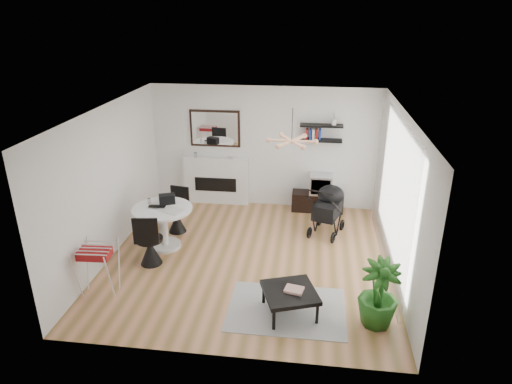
# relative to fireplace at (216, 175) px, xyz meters

# --- Properties ---
(floor) EXTENTS (5.00, 5.00, 0.00)m
(floor) POSITION_rel_fireplace_xyz_m (1.10, -2.42, -0.69)
(floor) COLOR olive
(floor) RESTS_ON ground
(ceiling) EXTENTS (5.00, 5.00, 0.00)m
(ceiling) POSITION_rel_fireplace_xyz_m (1.10, -2.42, 2.01)
(ceiling) COLOR white
(ceiling) RESTS_ON wall_back
(wall_back) EXTENTS (5.00, 0.00, 5.00)m
(wall_back) POSITION_rel_fireplace_xyz_m (1.10, 0.08, 0.66)
(wall_back) COLOR white
(wall_back) RESTS_ON floor
(wall_left) EXTENTS (0.00, 5.00, 5.00)m
(wall_left) POSITION_rel_fireplace_xyz_m (-1.40, -2.42, 0.66)
(wall_left) COLOR white
(wall_left) RESTS_ON floor
(wall_right) EXTENTS (0.00, 5.00, 5.00)m
(wall_right) POSITION_rel_fireplace_xyz_m (3.60, -2.42, 0.66)
(wall_right) COLOR white
(wall_right) RESTS_ON floor
(sheer_curtain) EXTENTS (0.04, 3.60, 2.60)m
(sheer_curtain) POSITION_rel_fireplace_xyz_m (3.50, -2.22, 0.66)
(sheer_curtain) COLOR white
(sheer_curtain) RESTS_ON wall_right
(fireplace) EXTENTS (1.50, 0.17, 2.16)m
(fireplace) POSITION_rel_fireplace_xyz_m (0.00, 0.00, 0.00)
(fireplace) COLOR white
(fireplace) RESTS_ON floor
(shelf_lower) EXTENTS (0.90, 0.25, 0.04)m
(shelf_lower) POSITION_rel_fireplace_xyz_m (2.32, -0.05, 0.91)
(shelf_lower) COLOR black
(shelf_lower) RESTS_ON wall_back
(shelf_upper) EXTENTS (0.90, 0.25, 0.04)m
(shelf_upper) POSITION_rel_fireplace_xyz_m (2.32, -0.05, 1.23)
(shelf_upper) COLOR black
(shelf_upper) RESTS_ON wall_back
(pendant_lamp) EXTENTS (0.90, 0.90, 0.10)m
(pendant_lamp) POSITION_rel_fireplace_xyz_m (1.80, -2.12, 1.46)
(pendant_lamp) COLOR tan
(pendant_lamp) RESTS_ON ceiling
(tv_console) EXTENTS (1.13, 0.39, 0.42)m
(tv_console) POSITION_rel_fireplace_xyz_m (2.32, -0.13, -0.47)
(tv_console) COLOR black
(tv_console) RESTS_ON floor
(crt_tv) EXTENTS (0.49, 0.43, 0.43)m
(crt_tv) POSITION_rel_fireplace_xyz_m (2.36, -0.13, -0.05)
(crt_tv) COLOR #BAB9BC
(crt_tv) RESTS_ON tv_console
(dining_table) EXTENTS (1.10, 1.10, 0.81)m
(dining_table) POSITION_rel_fireplace_xyz_m (-0.54, -2.19, -0.15)
(dining_table) COLOR white
(dining_table) RESTS_ON floor
(laptop) EXTENTS (0.33, 0.23, 0.03)m
(laptop) POSITION_rel_fireplace_xyz_m (-0.64, -2.21, 0.13)
(laptop) COLOR black
(laptop) RESTS_ON dining_table
(black_bag) EXTENTS (0.34, 0.27, 0.18)m
(black_bag) POSITION_rel_fireplace_xyz_m (-0.51, -1.97, 0.21)
(black_bag) COLOR black
(black_bag) RESTS_ON dining_table
(newspaper) EXTENTS (0.44, 0.41, 0.01)m
(newspaper) POSITION_rel_fireplace_xyz_m (-0.32, -2.28, 0.13)
(newspaper) COLOR silver
(newspaper) RESTS_ON dining_table
(drinking_glass) EXTENTS (0.06, 0.06, 0.10)m
(drinking_glass) POSITION_rel_fireplace_xyz_m (-0.85, -2.01, 0.17)
(drinking_glass) COLOR white
(drinking_glass) RESTS_ON dining_table
(chair_far) EXTENTS (0.45, 0.46, 0.91)m
(chair_far) POSITION_rel_fireplace_xyz_m (-0.48, -1.52, -0.40)
(chair_far) COLOR black
(chair_far) RESTS_ON floor
(chair_near) EXTENTS (0.48, 0.50, 0.99)m
(chair_near) POSITION_rel_fireplace_xyz_m (-0.59, -2.82, -0.37)
(chair_near) COLOR black
(chair_near) RESTS_ON floor
(drying_rack) EXTENTS (0.59, 0.55, 0.84)m
(drying_rack) POSITION_rel_fireplace_xyz_m (-1.08, -3.78, -0.25)
(drying_rack) COLOR white
(drying_rack) RESTS_ON floor
(stroller) EXTENTS (0.78, 0.97, 1.07)m
(stroller) POSITION_rel_fireplace_xyz_m (2.52, -1.18, -0.22)
(stroller) COLOR black
(stroller) RESTS_ON floor
(rug) EXTENTS (1.76, 1.27, 0.01)m
(rug) POSITION_rel_fireplace_xyz_m (1.88, -3.83, -0.68)
(rug) COLOR #ACACAC
(rug) RESTS_ON floor
(coffee_table) EXTENTS (0.95, 0.95, 0.38)m
(coffee_table) POSITION_rel_fireplace_xyz_m (1.93, -3.90, -0.33)
(coffee_table) COLOR black
(coffee_table) RESTS_ON rug
(magazines) EXTENTS (0.30, 0.26, 0.04)m
(magazines) POSITION_rel_fireplace_xyz_m (1.99, -3.90, -0.27)
(magazines) COLOR #B4442D
(magazines) RESTS_ON coffee_table
(potted_plant) EXTENTS (0.59, 0.59, 1.02)m
(potted_plant) POSITION_rel_fireplace_xyz_m (3.17, -3.99, -0.18)
(potted_plant) COLOR #215C1A
(potted_plant) RESTS_ON floor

